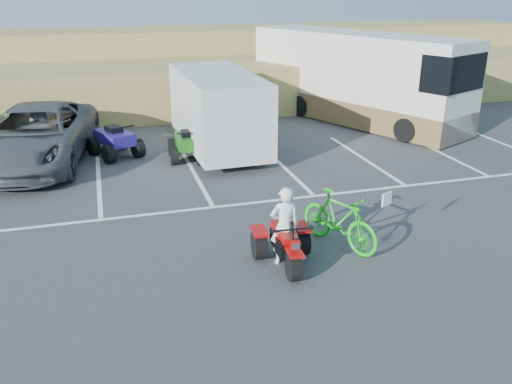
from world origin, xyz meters
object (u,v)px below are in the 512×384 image
object	(u,v)px
rider	(285,226)
rv_motorhome	(355,84)
quad_atv_green	(188,158)
green_dirt_bike	(339,220)
cargo_trailer	(218,109)
red_trike_atv	(286,266)
grey_pickup	(36,136)
quad_atv_blue	(116,156)

from	to	relation	value
rider	rv_motorhome	size ratio (longest dim) A/B	0.17
rider	quad_atv_green	world-z (taller)	rider
rv_motorhome	quad_atv_green	world-z (taller)	rv_motorhome
green_dirt_bike	cargo_trailer	bearing A→B (deg)	72.58
rider	rv_motorhome	xyz separation A→B (m)	(6.55, 10.48, 0.66)
red_trike_atv	quad_atv_green	xyz separation A→B (m)	(-0.69, 7.42, 0.00)
red_trike_atv	rider	world-z (taller)	rider
grey_pickup	quad_atv_green	world-z (taller)	grey_pickup
rider	quad_atv_blue	world-z (taller)	rider
green_dirt_bike	red_trike_atv	bearing A→B (deg)	176.61
rider	rv_motorhome	distance (m)	12.38
green_dirt_bike	quad_atv_green	distance (m)	7.23
rider	quad_atv_blue	distance (m)	8.72
grey_pickup	quad_atv_green	xyz separation A→B (m)	(4.48, -0.85, -0.87)
quad_atv_green	rv_motorhome	bearing A→B (deg)	27.55
cargo_trailer	quad_atv_blue	bearing A→B (deg)	173.85
green_dirt_bike	cargo_trailer	xyz separation A→B (m)	(-0.90, 7.57, 0.76)
rider	quad_atv_blue	bearing A→B (deg)	-66.64
quad_atv_blue	rv_motorhome	bearing A→B (deg)	-10.08
cargo_trailer	rv_motorhome	world-z (taller)	rv_motorhome
rider	green_dirt_bike	world-z (taller)	rider
green_dirt_bike	quad_atv_green	bearing A→B (deg)	82.19
rider	grey_pickup	size ratio (longest dim) A/B	0.26
red_trike_atv	rv_motorhome	size ratio (longest dim) A/B	0.16
rv_motorhome	cargo_trailer	bearing A→B (deg)	178.26
grey_pickup	red_trike_atv	bearing A→B (deg)	-47.90
quad_atv_blue	quad_atv_green	distance (m)	2.36
red_trike_atv	quad_atv_green	world-z (taller)	red_trike_atv
rider	cargo_trailer	distance (m)	7.96
rv_motorhome	quad_atv_blue	xyz separation A→B (m)	(-9.43, -2.29, -1.46)
quad_atv_green	quad_atv_blue	bearing A→B (deg)	160.87
cargo_trailer	red_trike_atv	bearing A→B (deg)	-94.76
rider	rv_motorhome	world-z (taller)	rv_motorhome
quad_atv_green	green_dirt_bike	bearing A→B (deg)	-69.94
green_dirt_bike	rv_motorhome	world-z (taller)	rv_motorhome
rider	quad_atv_blue	size ratio (longest dim) A/B	0.96
green_dirt_bike	grey_pickup	xyz separation A→B (m)	(-6.51, 7.76, 0.26)
grey_pickup	green_dirt_bike	bearing A→B (deg)	-39.93
red_trike_atv	rider	bearing A→B (deg)	90.00
rv_motorhome	quad_atv_blue	distance (m)	9.81
cargo_trailer	quad_atv_green	distance (m)	1.89
rider	green_dirt_bike	xyz separation A→B (m)	(1.33, 0.36, -0.19)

